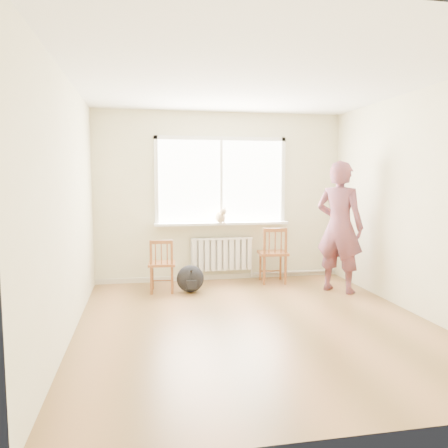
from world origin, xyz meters
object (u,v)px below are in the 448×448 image
chair_right (273,255)px  backpack (190,279)px  chair_left (162,266)px  person (339,227)px  cat (221,216)px

chair_right → backpack: bearing=18.1°
chair_left → person: size_ratio=0.41×
cat → backpack: 1.15m
chair_left → chair_right: size_ratio=0.88×
chair_left → cat: cat is taller
person → backpack: size_ratio=4.78×
chair_left → cat: (0.95, 0.48, 0.66)m
chair_left → chair_right: bearing=-167.3°
chair_left → chair_right: chair_right is taller
chair_right → cat: cat is taller
chair_left → chair_right: (1.76, 0.25, 0.05)m
chair_left → person: (2.54, -0.41, 0.56)m
person → cat: (-1.59, 0.89, 0.10)m
chair_left → cat: bearing=-148.5°
chair_left → cat: 1.25m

